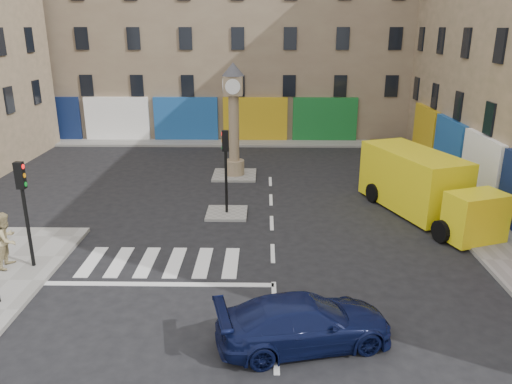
{
  "coord_description": "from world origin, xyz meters",
  "views": [
    {
      "loc": [
        -0.33,
        -12.84,
        8.03
      ],
      "look_at": [
        -0.64,
        5.22,
        2.0
      ],
      "focal_mm": 35.0,
      "sensor_mm": 36.0,
      "label": 1
    }
  ],
  "objects_px": {
    "traffic_light_island": "(226,158)",
    "clock_pillar": "(234,113)",
    "yellow_van": "(422,185)",
    "traffic_light_left_far": "(23,198)",
    "pedestrian_tan": "(6,240)",
    "navy_sedan": "(304,322)"
  },
  "relations": [
    {
      "from": "traffic_light_island",
      "to": "clock_pillar",
      "type": "height_order",
      "value": "clock_pillar"
    },
    {
      "from": "yellow_van",
      "to": "traffic_light_left_far",
      "type": "bearing_deg",
      "value": -179.18
    },
    {
      "from": "traffic_light_island",
      "to": "traffic_light_left_far",
      "type": "bearing_deg",
      "value": -139.4
    },
    {
      "from": "traffic_light_island",
      "to": "clock_pillar",
      "type": "relative_size",
      "value": 0.61
    },
    {
      "from": "pedestrian_tan",
      "to": "traffic_light_island",
      "type": "bearing_deg",
      "value": -52.83
    },
    {
      "from": "traffic_light_island",
      "to": "navy_sedan",
      "type": "relative_size",
      "value": 0.8
    },
    {
      "from": "traffic_light_left_far",
      "to": "traffic_light_island",
      "type": "relative_size",
      "value": 1.0
    },
    {
      "from": "traffic_light_island",
      "to": "clock_pillar",
      "type": "xyz_separation_m",
      "value": [
        0.0,
        6.0,
        0.96
      ]
    },
    {
      "from": "traffic_light_left_far",
      "to": "clock_pillar",
      "type": "height_order",
      "value": "clock_pillar"
    },
    {
      "from": "yellow_van",
      "to": "pedestrian_tan",
      "type": "bearing_deg",
      "value": 179.95
    },
    {
      "from": "traffic_light_island",
      "to": "navy_sedan",
      "type": "xyz_separation_m",
      "value": [
        2.74,
        -9.53,
        -1.92
      ]
    },
    {
      "from": "pedestrian_tan",
      "to": "clock_pillar",
      "type": "bearing_deg",
      "value": -32.09
    },
    {
      "from": "pedestrian_tan",
      "to": "navy_sedan",
      "type": "bearing_deg",
      "value": -112.91
    },
    {
      "from": "clock_pillar",
      "to": "traffic_light_left_far",
      "type": "bearing_deg",
      "value": -118.94
    },
    {
      "from": "traffic_light_left_far",
      "to": "navy_sedan",
      "type": "bearing_deg",
      "value": -24.57
    },
    {
      "from": "traffic_light_left_far",
      "to": "navy_sedan",
      "type": "xyz_separation_m",
      "value": [
        9.04,
        -4.13,
        -1.95
      ]
    },
    {
      "from": "traffic_light_island",
      "to": "yellow_van",
      "type": "relative_size",
      "value": 0.48
    },
    {
      "from": "clock_pillar",
      "to": "navy_sedan",
      "type": "relative_size",
      "value": 1.31
    },
    {
      "from": "traffic_light_left_far",
      "to": "clock_pillar",
      "type": "bearing_deg",
      "value": 61.06
    },
    {
      "from": "traffic_light_island",
      "to": "yellow_van",
      "type": "bearing_deg",
      "value": 1.43
    },
    {
      "from": "traffic_light_island",
      "to": "clock_pillar",
      "type": "distance_m",
      "value": 6.07
    },
    {
      "from": "navy_sedan",
      "to": "yellow_van",
      "type": "relative_size",
      "value": 0.6
    }
  ]
}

